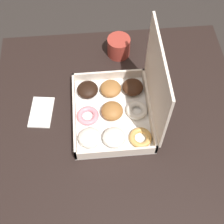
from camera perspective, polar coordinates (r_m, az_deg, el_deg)
ground_plane at (r=1.81m, az=0.96°, el=-13.78°), size 8.00×8.00×0.00m
dining_table at (r=1.22m, az=1.39°, el=-5.08°), size 0.96×0.93×0.73m
donut_box at (r=1.11m, az=1.32°, el=1.01°), size 0.34×0.29×0.33m
coffee_mug at (r=1.30m, az=1.23°, el=11.93°), size 0.09×0.09×0.08m
paper_napkin at (r=1.19m, az=-12.78°, el=-0.02°), size 0.14×0.10×0.01m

